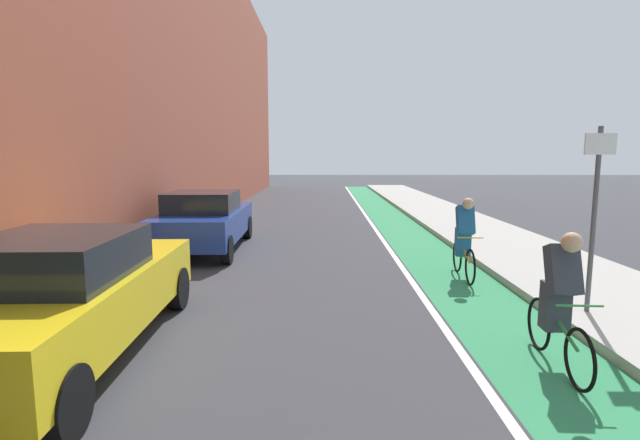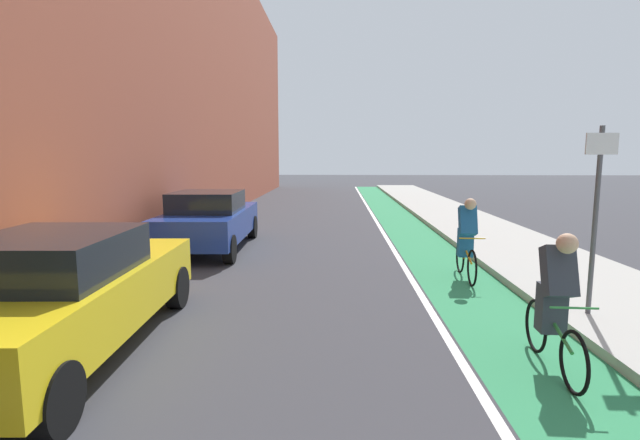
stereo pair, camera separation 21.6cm
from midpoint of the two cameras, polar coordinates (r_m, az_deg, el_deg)
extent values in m
plane|color=#38383D|center=(13.96, 0.05, -2.25)|extent=(97.23, 97.23, 0.00)
cube|color=#2D8451|center=(16.12, 10.95, -1.04)|extent=(1.60, 44.20, 0.00)
cube|color=white|center=(16.01, 7.76, -1.03)|extent=(0.12, 44.20, 0.00)
cube|color=#A8A59E|center=(16.61, 18.65, -0.81)|extent=(2.90, 44.20, 0.14)
cube|color=#9E4C38|center=(17.21, -19.68, 18.70)|extent=(3.00, 44.20, 11.65)
cube|color=yellow|center=(6.56, -27.64, -8.52)|extent=(1.99, 4.69, 0.70)
cube|color=black|center=(6.24, -28.94, -3.99)|extent=(1.67, 2.00, 0.55)
cylinder|color=black|center=(8.53, -27.00, -7.30)|extent=(0.25, 0.67, 0.66)
cylinder|color=black|center=(7.93, -16.21, -7.85)|extent=(0.25, 0.67, 0.66)
cylinder|color=black|center=(4.86, -28.26, -18.67)|extent=(0.25, 0.67, 0.66)
cube|color=navy|center=(12.60, -12.72, -0.40)|extent=(1.98, 4.56, 0.70)
cube|color=black|center=(12.31, -13.04, 2.11)|extent=(1.68, 1.94, 0.55)
cylinder|color=black|center=(14.49, -14.41, -0.81)|extent=(0.24, 0.67, 0.66)
cylinder|color=black|center=(14.15, -7.78, -0.83)|extent=(0.24, 0.67, 0.66)
cylinder|color=black|center=(11.27, -18.83, -3.37)|extent=(0.24, 0.67, 0.66)
cylinder|color=black|center=(10.84, -10.35, -3.51)|extent=(0.24, 0.67, 0.66)
torus|color=black|center=(5.70, 29.43, -14.81)|extent=(0.07, 0.66, 0.66)
torus|color=black|center=(6.60, 25.58, -11.50)|extent=(0.07, 0.66, 0.66)
cylinder|color=#338C3F|center=(6.07, 27.48, -11.09)|extent=(0.09, 0.96, 0.33)
cylinder|color=#338C3F|center=(6.21, 26.87, -9.87)|extent=(0.04, 0.12, 0.55)
cylinder|color=#338C3F|center=(5.59, 29.47, -9.28)|extent=(0.48, 0.05, 0.02)
cube|color=#333842|center=(6.12, 27.19, -9.46)|extent=(0.29, 0.25, 0.56)
cube|color=#333842|center=(5.89, 27.94, -5.52)|extent=(0.34, 0.41, 0.60)
sphere|color=tan|center=(5.69, 28.77, -2.53)|extent=(0.22, 0.22, 0.22)
torus|color=black|center=(9.31, 18.60, -5.55)|extent=(0.07, 0.69, 0.69)
torus|color=black|center=(10.31, 17.22, -4.23)|extent=(0.07, 0.69, 0.69)
cylinder|color=gold|center=(9.76, 17.92, -3.60)|extent=(0.09, 0.96, 0.33)
cylinder|color=gold|center=(9.92, 17.70, -2.94)|extent=(0.04, 0.12, 0.55)
cylinder|color=gold|center=(9.28, 18.63, -2.13)|extent=(0.48, 0.05, 0.02)
cube|color=#1E598C|center=(9.83, 17.82, -2.62)|extent=(0.29, 0.25, 0.56)
cube|color=#1E598C|center=(9.64, 18.11, -0.07)|extent=(0.34, 0.41, 0.60)
sphere|color=tan|center=(9.45, 18.41, 1.85)|extent=(0.22, 0.22, 0.22)
cube|color=#333842|center=(9.76, 17.95, 0.15)|extent=(0.27, 0.29, 0.39)
cylinder|color=#4C4C51|center=(7.81, 31.08, -0.20)|extent=(0.07, 0.07, 2.70)
cube|color=silver|center=(7.74, 31.72, 7.88)|extent=(0.44, 0.03, 0.30)
camera|label=1|loc=(0.11, -89.25, 0.10)|focal=26.38mm
camera|label=2|loc=(0.11, 90.75, -0.10)|focal=26.38mm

